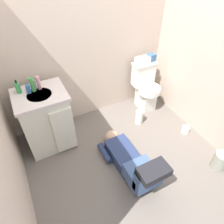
{
  "coord_description": "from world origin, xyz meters",
  "views": [
    {
      "loc": [
        -0.87,
        -1.39,
        2.17
      ],
      "look_at": [
        0.03,
        0.37,
        0.45
      ],
      "focal_mm": 32.46,
      "sensor_mm": 36.0,
      "label": 1
    }
  ],
  "objects_px": {
    "soap_dispenser": "(18,88)",
    "bottle_blue": "(28,89)",
    "person_plumber": "(131,162)",
    "bottle_green": "(32,84)",
    "vanity_cabinet": "(47,120)",
    "faucet": "(35,84)",
    "toiletry_bag": "(151,58)",
    "toilet_paper_roll": "(185,130)",
    "bottle_pink": "(39,83)",
    "tissue_box": "(143,60)",
    "toilet": "(145,87)",
    "trash_can": "(220,161)",
    "paper_towel_roll": "(139,117)"
  },
  "relations": [
    {
      "from": "faucet",
      "to": "bottle_green",
      "type": "bearing_deg",
      "value": -122.02
    },
    {
      "from": "toilet",
      "to": "vanity_cabinet",
      "type": "xyz_separation_m",
      "value": [
        -1.58,
        -0.09,
        0.05
      ]
    },
    {
      "from": "vanity_cabinet",
      "to": "soap_dispenser",
      "type": "xyz_separation_m",
      "value": [
        -0.19,
        0.13,
        0.47
      ]
    },
    {
      "from": "bottle_blue",
      "to": "trash_can",
      "type": "xyz_separation_m",
      "value": [
        1.8,
        -1.42,
        -0.75
      ]
    },
    {
      "from": "person_plumber",
      "to": "tissue_box",
      "type": "relative_size",
      "value": 4.84
    },
    {
      "from": "person_plumber",
      "to": "bottle_green",
      "type": "height_order",
      "value": "bottle_green"
    },
    {
      "from": "tissue_box",
      "to": "trash_can",
      "type": "relative_size",
      "value": 0.92
    },
    {
      "from": "toilet_paper_roll",
      "to": "soap_dispenser",
      "type": "bearing_deg",
      "value": 156.93
    },
    {
      "from": "faucet",
      "to": "toilet_paper_roll",
      "type": "bearing_deg",
      "value": -25.77
    },
    {
      "from": "trash_can",
      "to": "toilet_paper_roll",
      "type": "height_order",
      "value": "trash_can"
    },
    {
      "from": "tissue_box",
      "to": "toiletry_bag",
      "type": "bearing_deg",
      "value": 0.0
    },
    {
      "from": "toiletry_bag",
      "to": "bottle_blue",
      "type": "distance_m",
      "value": 1.78
    },
    {
      "from": "tissue_box",
      "to": "faucet",
      "type": "bearing_deg",
      "value": -178.65
    },
    {
      "from": "bottle_green",
      "to": "person_plumber",
      "type": "bearing_deg",
      "value": -52.35
    },
    {
      "from": "toilet_paper_roll",
      "to": "person_plumber",
      "type": "bearing_deg",
      "value": -169.8
    },
    {
      "from": "bottle_blue",
      "to": "trash_can",
      "type": "height_order",
      "value": "bottle_blue"
    },
    {
      "from": "person_plumber",
      "to": "bottle_green",
      "type": "xyz_separation_m",
      "value": [
        -0.76,
        0.99,
        0.73
      ]
    },
    {
      "from": "bottle_blue",
      "to": "faucet",
      "type": "bearing_deg",
      "value": 38.03
    },
    {
      "from": "trash_can",
      "to": "vanity_cabinet",
      "type": "bearing_deg",
      "value": 141.79
    },
    {
      "from": "soap_dispenser",
      "to": "bottle_blue",
      "type": "xyz_separation_m",
      "value": [
        0.1,
        -0.05,
        -0.02
      ]
    },
    {
      "from": "soap_dispenser",
      "to": "paper_towel_roll",
      "type": "xyz_separation_m",
      "value": [
        1.47,
        -0.35,
        -0.77
      ]
    },
    {
      "from": "faucet",
      "to": "toilet_paper_roll",
      "type": "height_order",
      "value": "faucet"
    },
    {
      "from": "toiletry_bag",
      "to": "paper_towel_roll",
      "type": "bearing_deg",
      "value": -134.65
    },
    {
      "from": "toilet",
      "to": "soap_dispenser",
      "type": "distance_m",
      "value": 1.85
    },
    {
      "from": "toiletry_bag",
      "to": "toilet",
      "type": "bearing_deg",
      "value": -139.23
    },
    {
      "from": "toilet",
      "to": "faucet",
      "type": "xyz_separation_m",
      "value": [
        -1.58,
        0.05,
        0.5
      ]
    },
    {
      "from": "toiletry_bag",
      "to": "vanity_cabinet",
      "type": "bearing_deg",
      "value": -173.82
    },
    {
      "from": "faucet",
      "to": "soap_dispenser",
      "type": "height_order",
      "value": "soap_dispenser"
    },
    {
      "from": "bottle_blue",
      "to": "trash_can",
      "type": "relative_size",
      "value": 0.43
    },
    {
      "from": "bottle_pink",
      "to": "tissue_box",
      "type": "bearing_deg",
      "value": 3.26
    },
    {
      "from": "person_plumber",
      "to": "toiletry_bag",
      "type": "xyz_separation_m",
      "value": [
        0.96,
        1.08,
        0.63
      ]
    },
    {
      "from": "toilet",
      "to": "paper_towel_roll",
      "type": "distance_m",
      "value": 0.51
    },
    {
      "from": "faucet",
      "to": "bottle_pink",
      "type": "bearing_deg",
      "value": -54.45
    },
    {
      "from": "vanity_cabinet",
      "to": "faucet",
      "type": "distance_m",
      "value": 0.47
    },
    {
      "from": "toiletry_bag",
      "to": "trash_can",
      "type": "relative_size",
      "value": 0.52
    },
    {
      "from": "bottle_green",
      "to": "paper_towel_roll",
      "type": "relative_size",
      "value": 0.76
    },
    {
      "from": "toilet",
      "to": "bottle_green",
      "type": "xyz_separation_m",
      "value": [
        -1.61,
        -0.0,
        0.54
      ]
    },
    {
      "from": "toilet",
      "to": "bottle_green",
      "type": "height_order",
      "value": "bottle_green"
    },
    {
      "from": "toilet",
      "to": "toilet_paper_roll",
      "type": "relative_size",
      "value": 6.82
    },
    {
      "from": "paper_towel_roll",
      "to": "toilet",
      "type": "bearing_deg",
      "value": 46.8
    },
    {
      "from": "bottle_green",
      "to": "toilet_paper_roll",
      "type": "height_order",
      "value": "bottle_green"
    },
    {
      "from": "toiletry_bag",
      "to": "bottle_blue",
      "type": "relative_size",
      "value": 1.21
    },
    {
      "from": "faucet",
      "to": "bottle_blue",
      "type": "relative_size",
      "value": 0.97
    },
    {
      "from": "person_plumber",
      "to": "tissue_box",
      "type": "height_order",
      "value": "tissue_box"
    },
    {
      "from": "bottle_blue",
      "to": "bottle_green",
      "type": "xyz_separation_m",
      "value": [
        0.06,
        0.02,
        0.03
      ]
    },
    {
      "from": "toilet",
      "to": "toilet_paper_roll",
      "type": "height_order",
      "value": "toilet"
    },
    {
      "from": "toilet_paper_roll",
      "to": "faucet",
      "type": "bearing_deg",
      "value": 154.23
    },
    {
      "from": "tissue_box",
      "to": "vanity_cabinet",
      "type": "bearing_deg",
      "value": -173.22
    },
    {
      "from": "bottle_green",
      "to": "bottle_pink",
      "type": "bearing_deg",
      "value": 5.27
    },
    {
      "from": "soap_dispenser",
      "to": "trash_can",
      "type": "height_order",
      "value": "soap_dispenser"
    }
  ]
}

